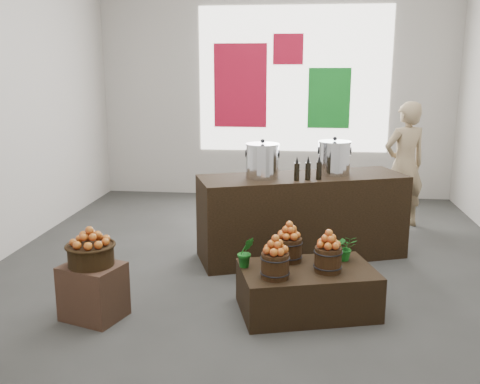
# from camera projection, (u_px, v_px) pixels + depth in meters

# --- Properties ---
(ground) EXTENTS (7.00, 7.00, 0.00)m
(ground) POSITION_uv_depth(u_px,v_px,m) (258.00, 265.00, 6.08)
(ground) COLOR #343432
(ground) RESTS_ON ground
(back_wall) EXTENTS (6.00, 0.04, 4.00)m
(back_wall) POSITION_uv_depth(u_px,v_px,m) (276.00, 80.00, 9.02)
(back_wall) COLOR #AFA9A1
(back_wall) RESTS_ON ground
(back_opening) EXTENTS (3.20, 0.02, 2.40)m
(back_opening) POSITION_uv_depth(u_px,v_px,m) (294.00, 80.00, 8.97)
(back_opening) COLOR white
(back_opening) RESTS_ON back_wall
(deco_red_left) EXTENTS (0.90, 0.04, 1.40)m
(deco_red_left) POSITION_uv_depth(u_px,v_px,m) (240.00, 86.00, 9.08)
(deco_red_left) COLOR #B10D29
(deco_red_left) RESTS_ON back_wall
(deco_green_right) EXTENTS (0.70, 0.04, 1.00)m
(deco_green_right) POSITION_uv_depth(u_px,v_px,m) (329.00, 98.00, 8.96)
(deco_green_right) COLOR #137F22
(deco_green_right) RESTS_ON back_wall
(deco_red_upper) EXTENTS (0.50, 0.04, 0.50)m
(deco_red_upper) POSITION_uv_depth(u_px,v_px,m) (288.00, 49.00, 8.86)
(deco_red_upper) COLOR #B10D29
(deco_red_upper) RESTS_ON back_wall
(crate) EXTENTS (0.60, 0.54, 0.50)m
(crate) POSITION_uv_depth(u_px,v_px,m) (93.00, 291.00, 4.76)
(crate) COLOR #503325
(crate) RESTS_ON ground
(wicker_basket) EXTENTS (0.40, 0.40, 0.18)m
(wicker_basket) POSITION_uv_depth(u_px,v_px,m) (91.00, 255.00, 4.68)
(wicker_basket) COLOR black
(wicker_basket) RESTS_ON crate
(apples_in_basket) EXTENTS (0.31, 0.31, 0.17)m
(apples_in_basket) POSITION_uv_depth(u_px,v_px,m) (90.00, 236.00, 4.64)
(apples_in_basket) COLOR maroon
(apples_in_basket) RESTS_ON wicker_basket
(display_table) EXTENTS (1.36, 1.04, 0.42)m
(display_table) POSITION_uv_depth(u_px,v_px,m) (307.00, 290.00, 4.89)
(display_table) COLOR black
(display_table) RESTS_ON ground
(apple_bucket_front_left) EXTENTS (0.24, 0.24, 0.22)m
(apple_bucket_front_left) POSITION_uv_depth(u_px,v_px,m) (275.00, 266.00, 4.61)
(apple_bucket_front_left) COLOR #311B0D
(apple_bucket_front_left) RESTS_ON display_table
(apples_in_bucket_front_left) EXTENTS (0.18, 0.18, 0.16)m
(apples_in_bucket_front_left) POSITION_uv_depth(u_px,v_px,m) (275.00, 244.00, 4.56)
(apples_in_bucket_front_left) COLOR maroon
(apples_in_bucket_front_left) RESTS_ON apple_bucket_front_left
(apple_bucket_front_right) EXTENTS (0.24, 0.24, 0.22)m
(apple_bucket_front_right) POSITION_uv_depth(u_px,v_px,m) (328.00, 259.00, 4.76)
(apple_bucket_front_right) COLOR #311B0D
(apple_bucket_front_right) RESTS_ON display_table
(apples_in_bucket_front_right) EXTENTS (0.18, 0.18, 0.16)m
(apples_in_bucket_front_right) POSITION_uv_depth(u_px,v_px,m) (329.00, 239.00, 4.71)
(apples_in_bucket_front_right) COLOR maroon
(apples_in_bucket_front_right) RESTS_ON apple_bucket_front_right
(apple_bucket_rear) EXTENTS (0.24, 0.24, 0.22)m
(apple_bucket_rear) POSITION_uv_depth(u_px,v_px,m) (289.00, 250.00, 5.02)
(apple_bucket_rear) COLOR #311B0D
(apple_bucket_rear) RESTS_ON display_table
(apples_in_bucket_rear) EXTENTS (0.18, 0.18, 0.16)m
(apples_in_bucket_rear) POSITION_uv_depth(u_px,v_px,m) (289.00, 230.00, 4.97)
(apples_in_bucket_rear) COLOR maroon
(apples_in_bucket_rear) RESTS_ON apple_bucket_rear
(herb_garnish_right) EXTENTS (0.25, 0.22, 0.25)m
(herb_garnish_right) POSITION_uv_depth(u_px,v_px,m) (345.00, 247.00, 5.04)
(herb_garnish_right) COLOR #125816
(herb_garnish_right) RESTS_ON display_table
(herb_garnish_left) EXTENTS (0.19, 0.18, 0.28)m
(herb_garnish_left) POSITION_uv_depth(u_px,v_px,m) (246.00, 252.00, 4.85)
(herb_garnish_left) COLOR #125816
(herb_garnish_left) RESTS_ON display_table
(counter) EXTENTS (2.51, 1.54, 0.98)m
(counter) POSITION_uv_depth(u_px,v_px,m) (302.00, 216.00, 6.28)
(counter) COLOR black
(counter) RESTS_ON ground
(stock_pot_left) EXTENTS (0.37, 0.37, 0.37)m
(stock_pot_left) POSITION_uv_depth(u_px,v_px,m) (262.00, 162.00, 6.01)
(stock_pot_left) COLOR silver
(stock_pot_left) RESTS_ON counter
(stock_pot_center) EXTENTS (0.37, 0.37, 0.37)m
(stock_pot_center) POSITION_uv_depth(u_px,v_px,m) (334.00, 159.00, 6.22)
(stock_pot_center) COLOR silver
(stock_pot_center) RESTS_ON counter
(oil_cruets) EXTENTS (0.27, 0.15, 0.27)m
(oil_cruets) POSITION_uv_depth(u_px,v_px,m) (311.00, 168.00, 5.91)
(oil_cruets) COLOR black
(oil_cruets) RESTS_ON counter
(shopper) EXTENTS (0.76, 0.64, 1.76)m
(shopper) POSITION_uv_depth(u_px,v_px,m) (404.00, 165.00, 7.42)
(shopper) COLOR #917A59
(shopper) RESTS_ON ground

